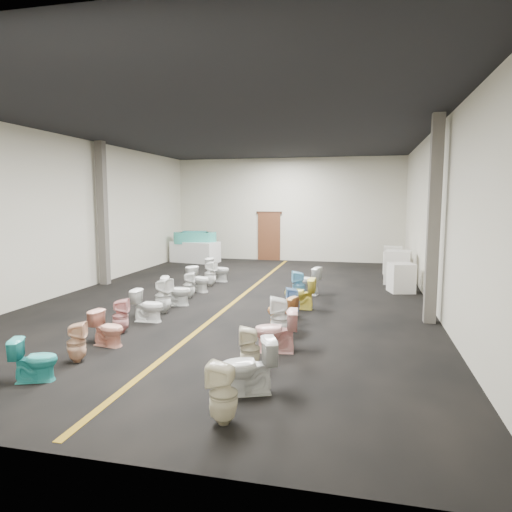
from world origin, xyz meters
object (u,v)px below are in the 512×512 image
object	(u,v)px
toilet_right_5	(281,311)
toilet_right_7	(300,293)
appliance_crate_b	(398,267)
toilet_right_0	(223,394)
display_table	(195,252)
toilet_left_5	(163,296)
bathtub	(195,237)
toilet_right_6	(293,302)
toilet_left_9	(210,274)
toilet_right_1	(248,367)
toilet_right_4	(280,318)
toilet_left_8	(199,279)
toilet_right_8	(299,286)
appliance_crate_d	(393,259)
toilet_right_2	(250,349)
toilet_left_6	(176,291)
toilet_left_10	(218,270)
toilet_left_1	(76,342)
toilet_right_9	(306,281)
toilet_left_3	(120,316)
toilet_left_2	(108,328)
toilet_left_0	(35,360)
toilet_left_7	(189,285)
toilet_left_4	(148,306)
appliance_crate_a	(401,278)
appliance_crate_c	(394,264)
toilet_right_3	(276,331)

from	to	relation	value
toilet_right_5	toilet_right_7	bearing A→B (deg)	-169.14
appliance_crate_b	toilet_right_0	size ratio (longest dim) A/B	1.38
display_table	toilet_left_5	bearing A→B (deg)	-74.13
bathtub	toilet_right_6	world-z (taller)	bathtub
toilet_left_9	toilet_right_1	world-z (taller)	toilet_right_1
toilet_left_9	toilet_right_4	xyz separation A→B (m)	(3.11, -4.94, 0.03)
toilet_right_5	toilet_left_8	bearing A→B (deg)	-119.58
appliance_crate_b	toilet_right_1	distance (m)	9.62
toilet_right_8	toilet_right_5	bearing A→B (deg)	-14.06
toilet_right_8	appliance_crate_d	bearing A→B (deg)	140.33
bathtub	toilet_right_6	distance (m)	9.98
toilet_right_2	toilet_left_6	bearing A→B (deg)	-155.05
appliance_crate_d	toilet_left_10	world-z (taller)	appliance_crate_d
bathtub	toilet_left_1	distance (m)	12.31
display_table	toilet_right_2	size ratio (longest dim) A/B	2.79
toilet_left_6	toilet_left_9	distance (m)	2.70
toilet_right_8	toilet_right_9	size ratio (longest dim) A/B	0.99
toilet_left_9	toilet_left_3	bearing A→B (deg)	-174.97
display_table	appliance_crate_d	size ratio (longest dim) A/B	2.12
toilet_left_9	toilet_right_2	size ratio (longest dim) A/B	1.10
toilet_right_8	toilet_right_0	bearing A→B (deg)	-13.47
toilet_left_6	toilet_left_2	bearing A→B (deg)	166.31
bathtub	toilet_right_9	distance (m)	7.98
toilet_left_0	toilet_left_5	distance (m)	4.25
toilet_left_0	toilet_left_10	xyz separation A→B (m)	(0.08, 8.60, 0.06)
toilet_right_6	toilet_left_5	bearing A→B (deg)	-98.22
toilet_left_6	toilet_right_4	xyz separation A→B (m)	(3.10, -2.24, 0.05)
toilet_left_8	toilet_right_2	world-z (taller)	toilet_left_8
toilet_left_0	toilet_left_7	world-z (taller)	toilet_left_7
toilet_right_6	toilet_left_4	bearing A→B (deg)	-84.75
bathtub	appliance_crate_d	world-z (taller)	bathtub
toilet_left_2	toilet_left_10	xyz separation A→B (m)	(-0.08, 6.86, 0.06)
toilet_right_1	toilet_right_9	world-z (taller)	toilet_right_9
appliance_crate_a	appliance_crate_b	world-z (taller)	appliance_crate_b
toilet_left_0	toilet_right_6	distance (m)	5.60
appliance_crate_a	appliance_crate_c	xyz separation A→B (m)	(0.00, 2.97, -0.02)
toilet_right_5	toilet_left_10	bearing A→B (deg)	-131.94
bathtub	appliance_crate_b	size ratio (longest dim) A/B	1.72
appliance_crate_c	toilet_right_3	world-z (taller)	appliance_crate_c
toilet_left_9	toilet_right_7	distance (m)	3.92
toilet_left_3	toilet_right_6	bearing A→B (deg)	-72.52
toilet_left_2	toilet_right_6	distance (m)	4.16
toilet_right_7	appliance_crate_b	bearing A→B (deg)	148.20
toilet_left_5	toilet_right_5	world-z (taller)	toilet_left_5
appliance_crate_b	toilet_left_4	xyz separation A→B (m)	(-5.74, -6.06, -0.17)
toilet_left_5	toilet_right_4	xyz separation A→B (m)	(3.08, -1.42, 0.01)
toilet_left_4	toilet_left_5	world-z (taller)	toilet_left_5
toilet_left_7	toilet_right_6	size ratio (longest dim) A/B	1.05
toilet_right_0	toilet_right_8	xyz separation A→B (m)	(-0.06, 7.02, 0.01)
appliance_crate_d	toilet_right_1	xyz separation A→B (m)	(-2.64, -11.85, -0.08)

